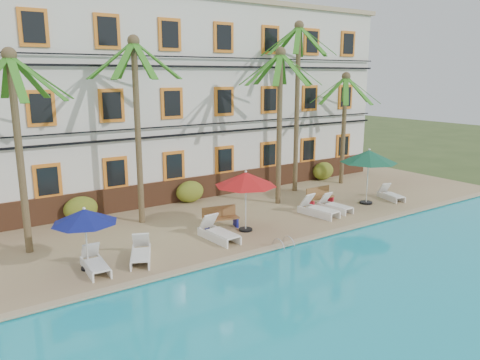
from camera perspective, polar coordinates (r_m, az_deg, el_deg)
ground at (r=19.31m, az=5.54°, el=-7.36°), size 100.00×100.00×0.00m
pool_deck at (r=23.13m, az=-2.41°, el=-3.57°), size 30.00×12.00×0.25m
swimming_pool at (r=15.05m, az=23.40°, el=-14.03°), size 26.00×12.00×0.20m
pool_coping at (r=18.58m, az=7.35°, el=-7.31°), size 30.00×0.35×0.06m
hotel_building at (r=26.59m, az=-8.30°, el=9.93°), size 25.40×6.44×10.22m
palm_a at (r=18.01m, az=-25.61°, el=6.15°), size 3.99×3.99×7.27m
palm_b at (r=20.24m, az=-12.50°, el=8.81°), size 3.99×3.99×7.95m
palm_c at (r=22.97m, az=4.86°, el=9.04°), size 3.99×3.99×7.64m
palm_d at (r=25.64m, az=7.02°, el=11.25°), size 3.99×3.99×9.11m
palm_e at (r=28.09m, az=12.61°, el=8.08°), size 3.99×3.99×6.51m
shrub_left at (r=21.94m, az=-18.84°, el=-3.33°), size 1.50×0.90×1.10m
shrub_mid at (r=23.89m, az=-6.13°, el=-1.42°), size 1.50×0.90×1.10m
shrub_right at (r=29.34m, az=10.10°, el=1.10°), size 1.50×0.90×1.10m
umbrella_blue at (r=16.12m, az=-18.43°, el=-4.24°), size 2.15×2.15×2.16m
umbrella_red at (r=19.04m, az=0.71°, el=0.07°), size 2.57×2.57×2.57m
umbrella_green at (r=23.99m, az=15.43°, el=2.76°), size 2.81×2.81×2.80m
lounger_a at (r=16.42m, az=-17.26°, el=-9.65°), size 0.74×1.80×0.83m
lounger_b at (r=16.88m, az=-12.01°, el=-8.68°), size 1.35×1.93×0.86m
lounger_c at (r=18.52m, az=-2.68°, el=-6.37°), size 0.86×2.05×0.94m
lounger_d at (r=21.91m, az=9.46°, el=-3.50°), size 0.97×2.05×0.93m
lounger_e at (r=22.76m, az=11.43°, el=-3.06°), size 0.77×1.79×0.82m
lounger_f at (r=25.62m, az=17.88°, el=-1.70°), size 0.99×1.74×0.78m
bench_left at (r=19.85m, az=-2.34°, el=-4.55°), size 1.57×0.77×0.93m
bench_right at (r=23.51m, az=9.68°, el=-1.98°), size 1.50×0.48×0.93m
pool_ladder at (r=17.95m, az=5.33°, el=-8.09°), size 0.54×0.74×0.74m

